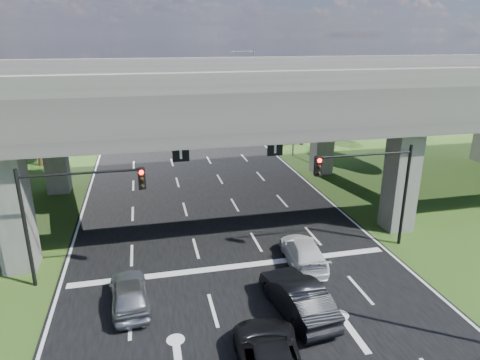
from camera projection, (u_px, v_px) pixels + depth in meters
name	position (u px, v px, depth m)	size (l,w,h in m)	color
ground	(252.00, 305.00, 19.50)	(160.00, 160.00, 0.00)	#2B4D18
road	(215.00, 218.00, 28.72)	(18.00, 120.00, 0.03)	black
overpass	(207.00, 96.00, 28.03)	(80.00, 15.00, 10.00)	#373532
signal_right	(373.00, 179.00, 23.45)	(5.76, 0.54, 6.00)	black
signal_left	(71.00, 203.00, 20.13)	(5.76, 0.54, 6.00)	black
streetlight_far	(291.00, 98.00, 41.91)	(3.38, 0.25, 10.00)	gray
streetlight_beyond	(251.00, 82.00, 56.68)	(3.38, 0.25, 10.00)	gray
tree_left_near	(34.00, 115.00, 38.99)	(4.50, 4.50, 7.80)	black
tree_left_mid	(21.00, 109.00, 45.95)	(3.91, 3.90, 6.76)	black
tree_left_far	(70.00, 90.00, 53.87)	(4.80, 4.80, 8.32)	black
tree_right_near	(304.00, 105.00, 46.66)	(4.20, 4.20, 7.28)	black
tree_right_mid	(303.00, 97.00, 54.78)	(3.91, 3.90, 6.76)	black
tree_right_far	(257.00, 86.00, 61.11)	(4.50, 4.50, 7.80)	black
car_silver	(129.00, 293.00, 19.18)	(1.65, 4.09, 1.39)	#96989D
car_dark	(298.00, 297.00, 18.69)	(1.70, 4.88, 1.61)	black
car_white	(303.00, 252.00, 22.80)	(1.89, 4.64, 1.35)	silver
car_trailing	(270.00, 360.00, 15.21)	(2.35, 5.09, 1.41)	black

